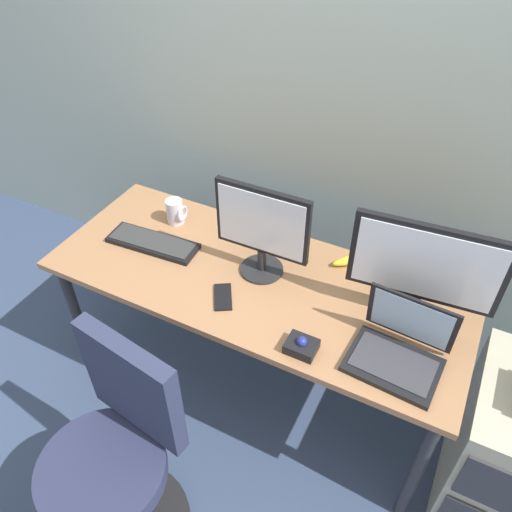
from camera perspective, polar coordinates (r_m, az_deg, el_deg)
The scene contains 12 objects.
ground_plane at distance 2.65m, azimuth -0.00°, elevation -14.15°, with size 8.00×8.00×0.00m, color #384765.
back_wall at distance 2.28m, azimuth 8.51°, elevation 20.89°, with size 6.00×0.10×2.80m, color #AEBDB0.
desk at distance 2.13m, azimuth -0.00°, elevation -3.96°, with size 1.75×0.69×0.74m.
office_chair at distance 1.99m, azimuth -15.30°, elevation -21.67°, with size 0.52×0.52×0.97m.
monitor_main at distance 1.84m, azimuth 18.47°, elevation -1.43°, with size 0.52×0.18×0.44m.
monitor_side at distance 1.96m, azimuth 0.73°, elevation 3.15°, with size 0.39×0.18×0.40m.
keyboard at distance 2.27m, azimuth -11.56°, elevation 1.50°, with size 0.42×0.16×0.03m.
laptop at distance 1.83m, azimuth 15.89°, elevation -9.94°, with size 0.33×0.28×0.24m.
trackball_mouse at distance 1.82m, azimuth 5.15°, elevation -10.05°, with size 0.11×0.09×0.07m.
coffee_mug at distance 2.36m, azimuth -9.07°, elevation 4.97°, with size 0.09×0.08×0.12m.
cell_phone at distance 2.00m, azimuth -3.74°, elevation -4.63°, with size 0.07×0.14×0.01m, color black.
banana at distance 2.17m, azimuth 10.89°, elevation -0.38°, with size 0.19×0.04×0.04m, color yellow.
Camera 1 is at (0.68, -1.34, 2.18)m, focal length 35.48 mm.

